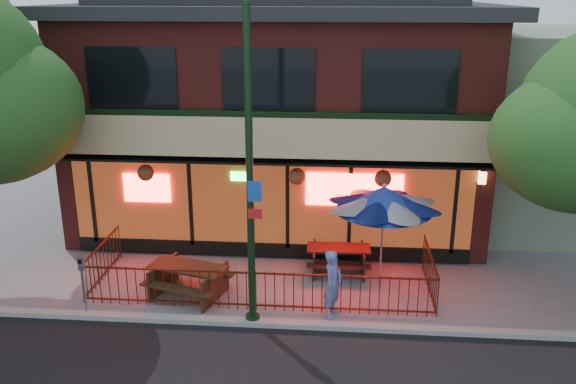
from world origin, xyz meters
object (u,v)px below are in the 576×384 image
at_px(picnic_table_left, 189,276).
at_px(picnic_table_right, 338,256).
at_px(patio_umbrella, 384,199).
at_px(parking_meter_near, 83,277).
at_px(street_light, 250,191).
at_px(pedestrian, 333,284).

relative_size(picnic_table_left, picnic_table_right, 1.30).
height_order(picnic_table_right, patio_umbrella, patio_umbrella).
relative_size(picnic_table_left, parking_meter_near, 1.50).
bearing_deg(picnic_table_right, parking_meter_near, -154.28).
bearing_deg(parking_meter_near, street_light, -0.04).
bearing_deg(patio_umbrella, pedestrian, -125.95).
distance_m(patio_umbrella, parking_meter_near, 7.33).
relative_size(street_light, patio_umbrella, 2.56).
height_order(street_light, patio_umbrella, street_light).
relative_size(picnic_table_right, parking_meter_near, 1.15).
xyz_separation_m(picnic_table_left, patio_umbrella, (4.73, 0.98, 1.80)).
distance_m(street_light, pedestrian, 2.99).
bearing_deg(picnic_table_left, patio_umbrella, 11.75).
distance_m(pedestrian, parking_meter_near, 5.71).
height_order(picnic_table_left, patio_umbrella, patio_umbrella).
relative_size(street_light, parking_meter_near, 4.74).
xyz_separation_m(street_light, parking_meter_near, (-3.89, 0.00, -2.15)).
relative_size(picnic_table_left, pedestrian, 1.37).
height_order(street_light, pedestrian, street_light).
xyz_separation_m(picnic_table_left, picnic_table_right, (3.66, 1.64, -0.06)).
distance_m(picnic_table_left, patio_umbrella, 5.16).
distance_m(street_light, patio_umbrella, 3.77).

